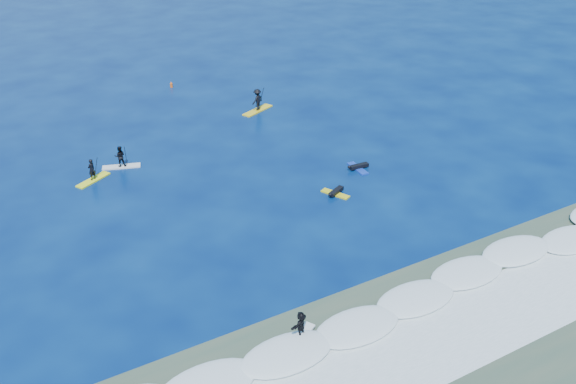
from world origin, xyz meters
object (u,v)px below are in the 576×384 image
wave_surfer (301,326)px  marker_buoy (171,85)px  sup_paddler_center (120,158)px  sup_paddler_left (92,173)px  prone_paddler_far (358,167)px  sup_paddler_right (257,101)px  prone_paddler_near (336,193)px

wave_surfer → marker_buoy: (7.78, 37.54, -0.56)m
sup_paddler_center → sup_paddler_left: bearing=-136.7°
prone_paddler_far → marker_buoy: size_ratio=3.46×
sup_paddler_left → prone_paddler_far: (17.52, -8.04, -0.45)m
wave_surfer → sup_paddler_right: bearing=37.3°
sup_paddler_left → prone_paddler_far: bearing=-53.9°
prone_paddler_far → sup_paddler_right: bearing=8.1°
sup_paddler_left → marker_buoy: (12.04, 15.80, -0.33)m
sup_paddler_center → marker_buoy: (9.64, 14.73, -0.45)m
wave_surfer → prone_paddler_far: bearing=17.1°
wave_surfer → marker_buoy: wave_surfer is taller
prone_paddler_far → wave_surfer: (-13.25, -13.70, 0.68)m
prone_paddler_near → prone_paddler_far: bearing=-81.1°
sup_paddler_right → wave_surfer: 30.34m
sup_paddler_left → sup_paddler_right: (16.51, 6.02, 0.32)m
marker_buoy → wave_surfer: bearing=-101.7°
sup_paddler_right → wave_surfer: (-12.24, -27.76, -0.08)m
sup_paddler_center → wave_surfer: size_ratio=1.38×
sup_paddler_right → wave_surfer: sup_paddler_right is taller
marker_buoy → sup_paddler_center: bearing=-123.2°
sup_paddler_center → prone_paddler_near: 16.29m
sup_paddler_center → prone_paddler_far: bearing=-11.9°
sup_paddler_center → wave_surfer: bearing=-66.1°
sup_paddler_center → sup_paddler_right: size_ratio=0.83×
sup_paddler_left → prone_paddler_near: 17.40m
sup_paddler_center → prone_paddler_far: size_ratio=1.29×
prone_paddler_near → marker_buoy: 26.32m
prone_paddler_near → prone_paddler_far: prone_paddler_far is taller
sup_paddler_right → prone_paddler_near: size_ratio=1.63×
sup_paddler_center → prone_paddler_near: size_ratio=1.36×
sup_paddler_left → sup_paddler_center: size_ratio=0.96×
prone_paddler_far → marker_buoy: 24.46m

